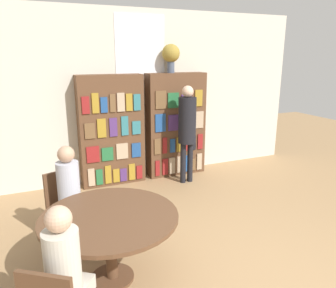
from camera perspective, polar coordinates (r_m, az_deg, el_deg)
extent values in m
cube|color=beige|center=(6.01, -4.78, 8.32)|extent=(6.40, 0.06, 3.00)
cube|color=white|center=(5.94, -4.85, 16.45)|extent=(0.90, 0.01, 1.10)
cube|color=brown|center=(5.76, -9.83, 2.32)|extent=(1.11, 0.32, 1.91)
cube|color=tan|center=(5.73, -13.19, -5.67)|extent=(0.11, 0.02, 0.31)
cube|color=#236638|center=(5.76, -11.85, -5.66)|extent=(0.11, 0.02, 0.27)
cube|color=olive|center=(5.78, -10.39, -5.26)|extent=(0.11, 0.02, 0.32)
cube|color=olive|center=(5.83, -8.98, -5.45)|extent=(0.11, 0.02, 0.24)
cube|color=#4C2D6B|center=(5.86, -7.77, -5.34)|extent=(0.12, 0.02, 0.23)
cube|color=olive|center=(5.89, -6.31, -4.84)|extent=(0.11, 0.02, 0.30)
cube|color=maroon|center=(5.94, -5.01, -4.91)|extent=(0.11, 0.02, 0.24)
cube|color=maroon|center=(5.61, -12.94, -1.80)|extent=(0.21, 0.02, 0.28)
cube|color=#236638|center=(5.67, -10.49, -1.75)|extent=(0.20, 0.02, 0.23)
cube|color=tan|center=(5.72, -7.99, -1.24)|extent=(0.20, 0.02, 0.27)
cube|color=navy|center=(5.79, -5.56, -1.06)|extent=(0.16, 0.02, 0.25)
cube|color=brown|center=(5.50, -13.47, 2.22)|extent=(0.17, 0.02, 0.26)
cube|color=olive|center=(5.53, -11.49, 2.71)|extent=(0.14, 0.02, 0.32)
cube|color=#4C2D6B|center=(5.58, -9.50, 2.90)|extent=(0.13, 0.02, 0.32)
cube|color=#2D707A|center=(5.63, -7.54, 3.16)|extent=(0.12, 0.02, 0.33)
cube|color=#2D707A|center=(5.69, -5.53, 2.84)|extent=(0.15, 0.02, 0.23)
cube|color=maroon|center=(5.42, -14.16, 6.56)|extent=(0.12, 0.02, 0.28)
cube|color=olive|center=(5.44, -12.55, 6.95)|extent=(0.11, 0.02, 0.33)
cube|color=navy|center=(5.48, -11.08, 6.68)|extent=(0.11, 0.02, 0.25)
cube|color=brown|center=(5.51, -9.63, 7.03)|extent=(0.09, 0.02, 0.30)
cube|color=tan|center=(5.54, -8.22, 7.21)|extent=(0.13, 0.02, 0.31)
cube|color=olive|center=(5.58, -6.79, 7.22)|extent=(0.11, 0.02, 0.29)
cube|color=#2D707A|center=(5.62, -5.43, 7.24)|extent=(0.12, 0.02, 0.28)
cube|color=brown|center=(6.16, 1.33, 3.38)|extent=(1.11, 0.32, 1.91)
cube|color=maroon|center=(6.04, -1.84, -4.25)|extent=(0.08, 0.02, 0.29)
cube|color=maroon|center=(6.09, -0.49, -3.98)|extent=(0.11, 0.02, 0.31)
cube|color=tan|center=(6.15, 0.70, -3.80)|extent=(0.12, 0.02, 0.31)
cube|color=tan|center=(6.20, 1.97, -3.58)|extent=(0.08, 0.02, 0.32)
cube|color=navy|center=(6.26, 3.13, -3.42)|extent=(0.09, 0.02, 0.32)
cube|color=brown|center=(6.34, 4.34, -3.60)|extent=(0.11, 0.02, 0.23)
cube|color=tan|center=(6.39, 5.46, -3.05)|extent=(0.10, 0.02, 0.32)
cube|color=brown|center=(5.92, -1.87, -0.45)|extent=(0.12, 0.02, 0.29)
cube|color=maroon|center=(5.97, -0.56, -0.28)|extent=(0.08, 0.02, 0.30)
cube|color=navy|center=(6.03, 0.80, -0.30)|extent=(0.10, 0.02, 0.26)
cube|color=olive|center=(6.09, 2.04, -0.07)|extent=(0.12, 0.02, 0.27)
cube|color=maroon|center=(6.15, 3.14, 0.01)|extent=(0.09, 0.02, 0.26)
cube|color=black|center=(6.21, 4.33, 0.19)|extent=(0.13, 0.02, 0.27)
cube|color=maroon|center=(6.28, 5.61, 0.43)|extent=(0.11, 0.02, 0.29)
cube|color=navy|center=(5.84, -1.33, 3.68)|extent=(0.20, 0.02, 0.32)
cube|color=#4C2D6B|center=(5.94, 0.90, 3.72)|extent=(0.19, 0.02, 0.29)
cube|color=black|center=(6.05, 3.14, 3.73)|extent=(0.15, 0.02, 0.25)
cube|color=tan|center=(6.16, 5.23, 4.21)|extent=(0.23, 0.02, 0.32)
cube|color=brown|center=(5.77, -1.28, 7.69)|extent=(0.20, 0.02, 0.31)
cube|color=#236638|center=(5.87, 0.93, 7.60)|extent=(0.21, 0.02, 0.27)
cube|color=#4C2D6B|center=(5.98, 3.21, 7.55)|extent=(0.20, 0.02, 0.23)
cube|color=olive|center=(6.09, 5.35, 7.97)|extent=(0.15, 0.02, 0.30)
cylinder|color=#475166|center=(5.98, 0.50, 13.29)|extent=(0.13, 0.13, 0.21)
sphere|color=olive|center=(5.98, 0.50, 15.53)|extent=(0.32, 0.32, 0.32)
cylinder|color=brown|center=(3.68, -9.62, -21.88)|extent=(0.44, 0.44, 0.03)
cylinder|color=brown|center=(3.49, -9.88, -17.40)|extent=(0.12, 0.12, 0.65)
cylinder|color=brown|center=(3.32, -10.16, -12.36)|extent=(1.35, 1.35, 0.04)
cube|color=brown|center=(4.20, -16.89, -11.20)|extent=(0.51, 0.51, 0.04)
cube|color=brown|center=(4.25, -18.20, -7.34)|extent=(0.39, 0.16, 0.45)
cylinder|color=brown|center=(4.22, -13.50, -14.01)|extent=(0.04, 0.04, 0.38)
cylinder|color=brown|center=(4.10, -17.81, -15.31)|extent=(0.04, 0.04, 0.38)
cylinder|color=brown|center=(4.49, -15.64, -12.28)|extent=(0.04, 0.04, 0.38)
cylinder|color=brown|center=(4.38, -19.72, -13.41)|extent=(0.04, 0.04, 0.38)
cube|color=#B2B7C6|center=(4.05, -16.11, -10.90)|extent=(0.35, 0.39, 0.12)
cylinder|color=#B2B7C6|center=(3.99, -16.95, -6.48)|extent=(0.26, 0.26, 0.50)
sphere|color=tan|center=(3.88, -17.35, -1.71)|extent=(0.19, 0.19, 0.19)
cylinder|color=#B2B7C6|center=(4.11, -14.19, -14.61)|extent=(0.10, 0.10, 0.42)
cylinder|color=#B2B7C6|center=(4.06, -16.02, -15.17)|extent=(0.10, 0.10, 0.42)
cylinder|color=beige|center=(2.60, -17.88, -19.06)|extent=(0.26, 0.26, 0.50)
sphere|color=tan|center=(2.43, -18.56, -12.29)|extent=(0.19, 0.19, 0.19)
cylinder|color=black|center=(5.83, 2.64, -3.31)|extent=(0.10, 0.10, 0.73)
cylinder|color=black|center=(5.89, 3.86, -3.13)|extent=(0.10, 0.10, 0.73)
cylinder|color=black|center=(5.66, 3.37, 4.12)|extent=(0.31, 0.31, 0.79)
sphere|color=#DBB293|center=(5.59, 3.45, 9.12)|extent=(0.20, 0.20, 0.20)
cylinder|color=black|center=(5.91, 3.00, 6.56)|extent=(0.07, 0.30, 0.07)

